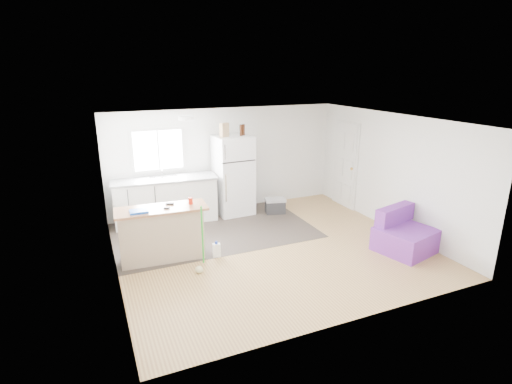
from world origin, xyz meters
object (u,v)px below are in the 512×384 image
cleaner_jug (217,250)px  red_cup (191,201)px  mop (200,259)px  cardboard_box (224,130)px  cooler (275,206)px  purple_seat (404,236)px  refrigerator (233,175)px  blue_tray (139,211)px  bottle_right (243,130)px  kitchen_cabinets (166,200)px  bottle_left (241,130)px  peninsula (162,233)px

cleaner_jug → red_cup: size_ratio=2.51×
mop → cardboard_box: cardboard_box is taller
cooler → purple_seat: 3.04m
refrigerator → blue_tray: refrigerator is taller
purple_seat → bottle_right: bottle_right is taller
cooler → mop: 3.15m
kitchen_cabinets → blue_tray: size_ratio=7.58×
blue_tray → red_cup: bearing=4.8°
refrigerator → bottle_left: bearing=-14.9°
kitchen_cabinets → refrigerator: refrigerator is taller
kitchen_cabinets → cardboard_box: cardboard_box is taller
cooler → red_cup: bearing=-136.0°
kitchen_cabinets → cleaner_jug: bearing=-72.9°
red_cup → cardboard_box: bearing=54.1°
refrigerator → cooler: size_ratio=3.44×
cardboard_box → refrigerator: bearing=8.1°
cleaner_jug → mop: bearing=-124.4°
peninsula → red_cup: bearing=2.7°
mop → purple_seat: bearing=5.2°
bottle_left → bottle_right: (0.07, 0.04, 0.00)m
purple_seat → refrigerator: bearing=110.5°
cleaner_jug → bottle_left: bearing=68.2°
peninsula → purple_seat: (4.18, -1.41, -0.20)m
blue_tray → cooler: bearing=23.6°
blue_tray → kitchen_cabinets: bearing=67.2°
blue_tray → cleaner_jug: bearing=-10.4°
refrigerator → mop: bearing=-124.4°
refrigerator → bottle_right: (0.26, 0.00, 1.03)m
purple_seat → blue_tray: size_ratio=3.76×
mop → kitchen_cabinets: bearing=106.9°
purple_seat → cardboard_box: size_ratio=3.76×
refrigerator → bottle_left: bottle_left is taller
purple_seat → bottle_right: bearing=107.3°
purple_seat → mop: mop is taller
mop → bottle_left: size_ratio=4.73×
cleaner_jug → red_cup: red_cup is taller
purple_seat → bottle_left: bottle_left is taller
purple_seat → blue_tray: 4.78m
peninsula → mop: size_ratio=1.34×
blue_tray → bottle_right: 3.33m
blue_tray → refrigerator: bearing=37.8°
cardboard_box → bottle_right: size_ratio=1.20×
cooler → purple_seat: (1.31, -2.74, 0.10)m
cardboard_box → cleaner_jug: bearing=-113.8°
purple_seat → bottle_right: (-1.93, 3.16, 1.66)m
kitchen_cabinets → mop: (0.05, -2.52, -0.27)m
mop → bottle_left: bottle_left is taller
bottle_left → cooler: bearing=-28.6°
peninsula → cooler: 3.18m
cooler → peninsula: bearing=-141.0°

